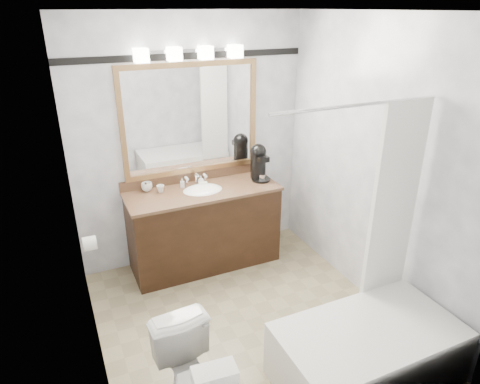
% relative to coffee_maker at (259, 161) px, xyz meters
% --- Properties ---
extents(room, '(2.42, 2.62, 2.52)m').
position_rel_coffee_maker_xyz_m(room, '(-0.64, -1.05, 0.21)').
color(room, gray).
rests_on(room, ground).
extents(vanity, '(1.53, 0.58, 0.97)m').
position_rel_coffee_maker_xyz_m(vanity, '(-0.64, -0.04, -0.60)').
color(vanity, black).
rests_on(vanity, ground).
extents(mirror, '(1.40, 0.04, 1.10)m').
position_rel_coffee_maker_xyz_m(mirror, '(-0.64, 0.23, 0.46)').
color(mirror, '#A17748').
rests_on(mirror, room).
extents(vanity_light_bar, '(1.02, 0.14, 0.12)m').
position_rel_coffee_maker_xyz_m(vanity_light_bar, '(-0.64, 0.18, 1.09)').
color(vanity_light_bar, silver).
rests_on(vanity_light_bar, room).
extents(accent_stripe, '(2.40, 0.01, 0.06)m').
position_rel_coffee_maker_xyz_m(accent_stripe, '(-0.64, 0.24, 1.06)').
color(accent_stripe, black).
rests_on(accent_stripe, room).
extents(bathtub, '(1.30, 0.75, 1.96)m').
position_rel_coffee_maker_xyz_m(bathtub, '(-0.09, -1.95, -0.76)').
color(bathtub, white).
rests_on(bathtub, ground).
extents(tp_roll, '(0.11, 0.12, 0.12)m').
position_rel_coffee_maker_xyz_m(tp_roll, '(-1.78, -0.39, -0.34)').
color(tp_roll, white).
rests_on(tp_roll, room).
extents(tissue_box, '(0.25, 0.15, 0.10)m').
position_rel_coffee_maker_xyz_m(tissue_box, '(-1.35, -2.17, -0.30)').
color(tissue_box, white).
rests_on(tissue_box, toilet).
extents(coffee_maker, '(0.20, 0.25, 0.38)m').
position_rel_coffee_maker_xyz_m(coffee_maker, '(0.00, 0.00, 0.00)').
color(coffee_maker, black).
rests_on(coffee_maker, vanity).
extents(cup_left, '(0.13, 0.13, 0.09)m').
position_rel_coffee_maker_xyz_m(cup_left, '(-1.15, 0.17, -0.15)').
color(cup_left, white).
rests_on(cup_left, vanity).
extents(cup_right, '(0.09, 0.09, 0.07)m').
position_rel_coffee_maker_xyz_m(cup_right, '(-1.03, 0.08, -0.16)').
color(cup_right, white).
rests_on(cup_right, vanity).
extents(soap_bottle_a, '(0.05, 0.05, 0.09)m').
position_rel_coffee_maker_xyz_m(soap_bottle_a, '(-0.80, 0.11, -0.15)').
color(soap_bottle_a, white).
rests_on(soap_bottle_a, vanity).
extents(soap_bottle_b, '(0.07, 0.07, 0.08)m').
position_rel_coffee_maker_xyz_m(soap_bottle_b, '(-0.59, 0.14, -0.16)').
color(soap_bottle_b, white).
rests_on(soap_bottle_b, vanity).
extents(soap_bar, '(0.10, 0.07, 0.03)m').
position_rel_coffee_maker_xyz_m(soap_bar, '(-0.59, 0.08, -0.18)').
color(soap_bar, beige).
rests_on(soap_bar, vanity).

